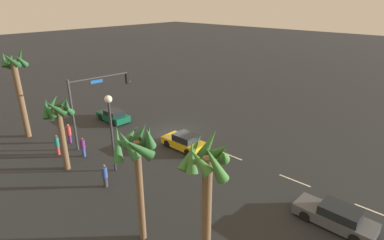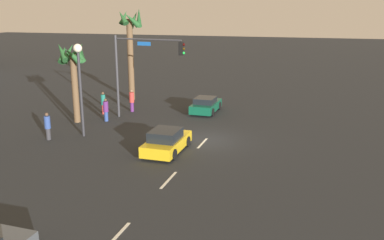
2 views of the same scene
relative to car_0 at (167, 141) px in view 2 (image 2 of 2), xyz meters
The scene contains 14 objects.
ground_plane 3.42m from the car_0, 28.79° to the right, with size 220.00×220.00×0.00m, color #232628.
lane_stripe_1 9.92m from the car_0, behind, with size 2.44×0.14×0.01m, color silver.
lane_stripe_2 4.38m from the car_0, 158.10° to the right, with size 2.20×0.14×0.01m, color silver.
lane_stripe_3 2.79m from the car_0, 36.48° to the right, with size 2.11×0.14×0.01m, color silver.
car_0 is the anchor object (origin of this frame).
car_1 10.37m from the car_0, ahead, with size 3.91×1.93×1.27m.
traffic_signal 8.94m from the car_0, 35.29° to the left, with size 0.87×5.89×6.40m.
streetlamp 7.57m from the car_0, 78.48° to the left, with size 0.56×0.56×6.16m.
pedestrian_0 10.97m from the car_0, 48.66° to the left, with size 0.37×0.37×1.84m.
pedestrian_1 8.71m from the car_0, 52.70° to the left, with size 0.55×0.55×1.76m.
pedestrian_2 8.26m from the car_0, 90.37° to the left, with size 0.55×0.55×1.81m.
pedestrian_3 10.81m from the car_0, 36.22° to the left, with size 0.54×0.54×1.86m.
palm_tree_0 10.67m from the car_0, 64.02° to the left, with size 2.40×2.36×6.07m.
palm_tree_1 16.36m from the car_0, 32.55° to the left, with size 2.42×2.41×8.51m.
Camera 2 is at (-25.00, -6.83, 8.23)m, focal length 38.75 mm.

